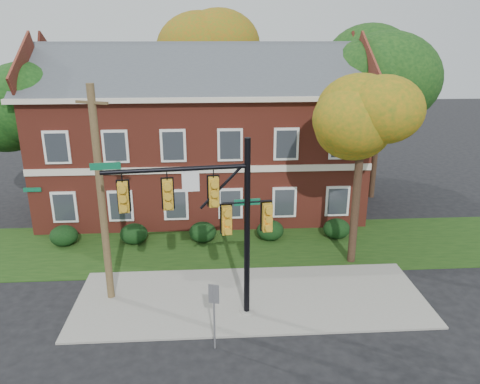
{
  "coord_description": "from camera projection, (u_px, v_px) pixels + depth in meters",
  "views": [
    {
      "loc": [
        -1.51,
        -15.47,
        10.21
      ],
      "look_at": [
        -0.31,
        3.0,
        3.92
      ],
      "focal_mm": 35.0,
      "sensor_mm": 36.0,
      "label": 1
    }
  ],
  "objects": [
    {
      "name": "hedge_center",
      "position": [
        203.0,
        232.0,
        24.03
      ],
      "size": [
        1.4,
        1.26,
        1.05
      ],
      "primitive_type": "ellipsoid",
      "color": "black",
      "rests_on": "ground"
    },
    {
      "name": "hedge_right",
      "position": [
        270.0,
        230.0,
        24.24
      ],
      "size": [
        1.4,
        1.26,
        1.05
      ],
      "primitive_type": "ellipsoid",
      "color": "black",
      "rests_on": "ground"
    },
    {
      "name": "sidewalk",
      "position": [
        251.0,
        298.0,
        18.92
      ],
      "size": [
        14.0,
        5.0,
        0.08
      ],
      "primitive_type": "cube",
      "color": "gray",
      "rests_on": "ground"
    },
    {
      "name": "grass_strip",
      "position": [
        242.0,
        246.0,
        23.65
      ],
      "size": [
        30.0,
        6.0,
        0.04
      ],
      "primitive_type": "cube",
      "color": "#193811",
      "rests_on": "ground"
    },
    {
      "name": "traffic_signal",
      "position": [
        213.0,
        212.0,
        16.37
      ],
      "size": [
        6.14,
        0.92,
        6.88
      ],
      "rotation": [
        0.0,
        0.0,
        0.11
      ],
      "color": "gray",
      "rests_on": "ground"
    },
    {
      "name": "hedge_left",
      "position": [
        134.0,
        234.0,
        23.81
      ],
      "size": [
        1.4,
        1.26,
        1.05
      ],
      "primitive_type": "ellipsoid",
      "color": "black",
      "rests_on": "ground"
    },
    {
      "name": "tree_near_right",
      "position": [
        369.0,
        121.0,
        19.81
      ],
      "size": [
        4.5,
        4.25,
        8.58
      ],
      "color": "black",
      "rests_on": "ground"
    },
    {
      "name": "hedge_far_right",
      "position": [
        337.0,
        229.0,
        24.46
      ],
      "size": [
        1.4,
        1.26,
        1.05
      ],
      "primitive_type": "ellipsoid",
      "color": "black",
      "rests_on": "ground"
    },
    {
      "name": "tree_left_rear",
      "position": [
        21.0,
        102.0,
        25.36
      ],
      "size": [
        5.4,
        5.1,
        8.88
      ],
      "color": "black",
      "rests_on": "ground"
    },
    {
      "name": "tree_right_rear",
      "position": [
        389.0,
        70.0,
        28.05
      ],
      "size": [
        6.3,
        5.95,
        10.62
      ],
      "color": "black",
      "rests_on": "ground"
    },
    {
      "name": "apartment_building",
      "position": [
        202.0,
        127.0,
        27.56
      ],
      "size": [
        18.8,
        8.8,
        9.74
      ],
      "color": "maroon",
      "rests_on": "ground"
    },
    {
      "name": "utility_pole",
      "position": [
        101.0,
        197.0,
        17.61
      ],
      "size": [
        1.26,
        0.62,
        8.57
      ],
      "rotation": [
        0.0,
        0.0,
        -0.41
      ],
      "color": "brown",
      "rests_on": "ground"
    },
    {
      "name": "ground",
      "position": [
        253.0,
        313.0,
        17.99
      ],
      "size": [
        120.0,
        120.0,
        0.0
      ],
      "primitive_type": "plane",
      "color": "black",
      "rests_on": "ground"
    },
    {
      "name": "hedge_far_left",
      "position": [
        64.0,
        236.0,
        23.6
      ],
      "size": [
        1.4,
        1.26,
        1.05
      ],
      "primitive_type": "ellipsoid",
      "color": "black",
      "rests_on": "ground"
    },
    {
      "name": "sign_post",
      "position": [
        214.0,
        306.0,
        15.47
      ],
      "size": [
        0.35,
        0.14,
        2.45
      ],
      "rotation": [
        0.0,
        0.0,
        -0.27
      ],
      "color": "slate",
      "rests_on": "ground"
    },
    {
      "name": "tree_far_rear",
      "position": [
        220.0,
        53.0,
        33.81
      ],
      "size": [
        6.84,
        6.46,
        11.52
      ],
      "color": "black",
      "rests_on": "ground"
    }
  ]
}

